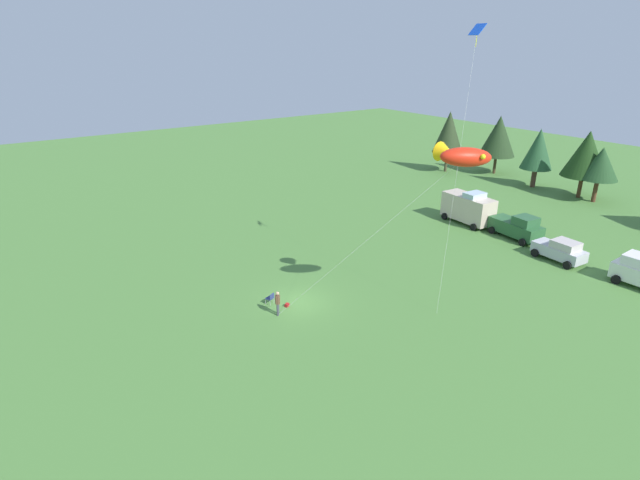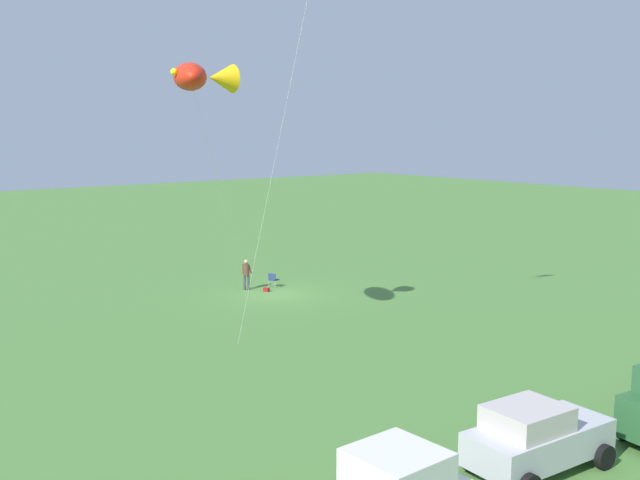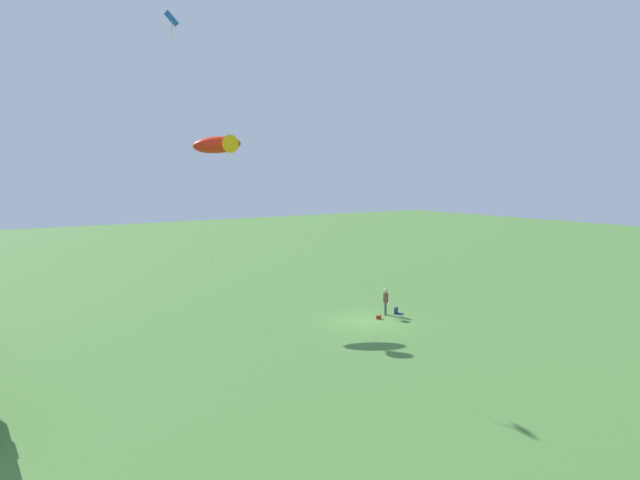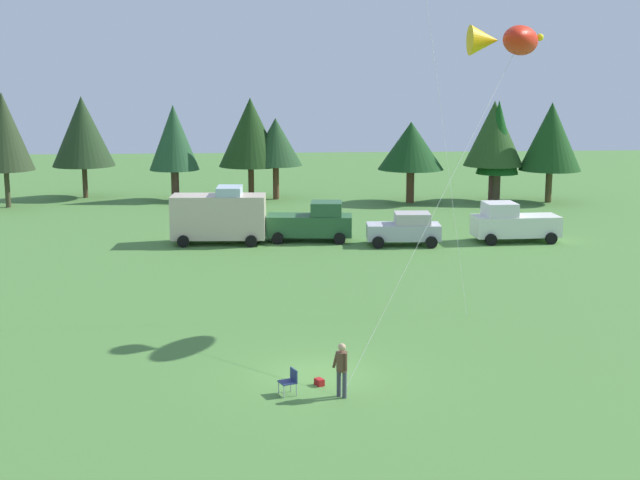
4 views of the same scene
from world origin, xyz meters
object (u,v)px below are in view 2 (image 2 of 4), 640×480
(person_kite_flyer, at_px, (246,272))
(backpack_on_grass, at_px, (266,290))
(folding_chair, at_px, (273,279))
(car_silver_compact, at_px, (536,437))
(kite_large_fish, at_px, (198,77))

(person_kite_flyer, xyz_separation_m, backpack_on_grass, (-0.61, 1.10, -0.91))
(person_kite_flyer, xyz_separation_m, folding_chair, (-1.59, 0.36, -0.53))
(person_kite_flyer, height_order, car_silver_compact, car_silver_compact)
(person_kite_flyer, bearing_deg, car_silver_compact, -151.57)
(person_kite_flyer, height_order, backpack_on_grass, person_kite_flyer)
(person_kite_flyer, xyz_separation_m, car_silver_compact, (6.05, 23.94, -0.07))
(car_silver_compact, distance_m, kite_large_fish, 18.76)
(car_silver_compact, bearing_deg, person_kite_flyer, -100.55)
(kite_large_fish, bearing_deg, person_kite_flyer, -131.69)
(folding_chair, xyz_separation_m, backpack_on_grass, (0.97, 0.74, -0.38))
(person_kite_flyer, relative_size, car_silver_compact, 0.40)
(car_silver_compact, height_order, kite_large_fish, kite_large_fish)
(folding_chair, height_order, car_silver_compact, car_silver_compact)
(backpack_on_grass, xyz_separation_m, kite_large_fish, (7.93, 7.12, 11.00))
(person_kite_flyer, bearing_deg, kite_large_fish, -179.08)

